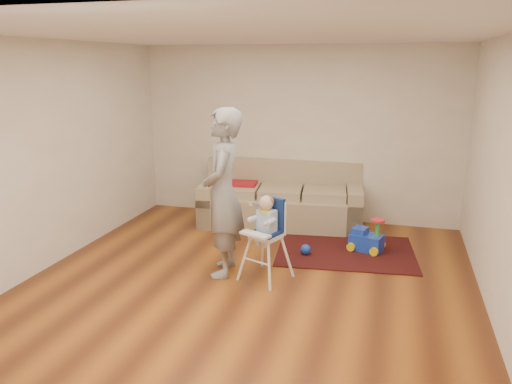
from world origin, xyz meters
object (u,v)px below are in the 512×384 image
(ride_on_toy, at_px, (367,234))
(toy_ball, at_px, (306,249))
(adult, at_px, (223,193))
(side_table, at_px, (240,201))
(sofa, at_px, (281,195))
(high_chair, at_px, (266,239))

(ride_on_toy, relative_size, toy_ball, 3.38)
(toy_ball, bearing_deg, ride_on_toy, 26.90)
(toy_ball, bearing_deg, adult, -136.30)
(side_table, relative_size, adult, 0.26)
(sofa, height_order, toy_ball, sofa)
(ride_on_toy, relative_size, adult, 0.23)
(sofa, relative_size, adult, 1.30)
(toy_ball, distance_m, high_chair, 0.97)
(sofa, distance_m, toy_ball, 1.38)
(side_table, bearing_deg, sofa, -18.55)
(side_table, distance_m, adult, 2.39)
(adult, bearing_deg, sofa, 162.11)
(sofa, bearing_deg, adult, -103.56)
(sofa, xyz_separation_m, ride_on_toy, (1.36, -0.80, -0.23))
(side_table, height_order, high_chair, high_chair)
(sofa, relative_size, ride_on_toy, 5.59)
(sofa, distance_m, ride_on_toy, 1.59)
(side_table, distance_m, high_chair, 2.48)
(ride_on_toy, bearing_deg, toy_ball, -136.81)
(ride_on_toy, xyz_separation_m, high_chair, (-1.06, -1.20, 0.24))
(sofa, distance_m, adult, 2.05)
(ride_on_toy, bearing_deg, sofa, 165.84)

